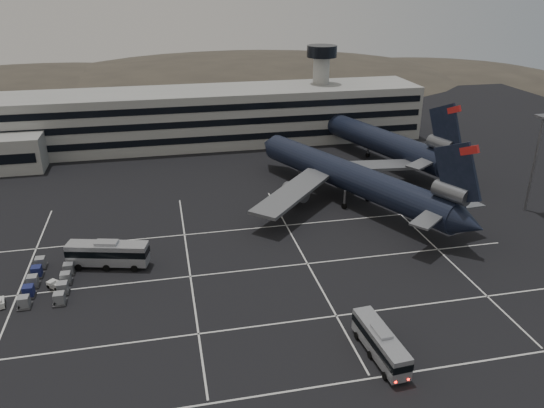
{
  "coord_description": "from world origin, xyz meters",
  "views": [
    {
      "loc": [
        -8.43,
        -64.77,
        41.05
      ],
      "look_at": [
        9.1,
        16.6,
        5.0
      ],
      "focal_mm": 35.0,
      "sensor_mm": 36.0,
      "label": 1
    }
  ],
  "objects_px": {
    "bus_far": "(108,253)",
    "bus_near": "(380,342)",
    "trijet_main": "(352,177)",
    "tug_a": "(0,303)",
    "uld_cluster": "(47,282)"
  },
  "relations": [
    {
      "from": "bus_far",
      "to": "bus_near",
      "type": "bearing_deg",
      "value": -116.73
    },
    {
      "from": "tug_a",
      "to": "uld_cluster",
      "type": "height_order",
      "value": "uld_cluster"
    },
    {
      "from": "bus_near",
      "to": "uld_cluster",
      "type": "relative_size",
      "value": 0.83
    },
    {
      "from": "trijet_main",
      "to": "tug_a",
      "type": "height_order",
      "value": "trijet_main"
    },
    {
      "from": "trijet_main",
      "to": "uld_cluster",
      "type": "xyz_separation_m",
      "value": [
        -53.02,
        -20.0,
        -4.44
      ]
    },
    {
      "from": "trijet_main",
      "to": "bus_far",
      "type": "height_order",
      "value": "trijet_main"
    },
    {
      "from": "bus_far",
      "to": "tug_a",
      "type": "relative_size",
      "value": 5.45
    },
    {
      "from": "uld_cluster",
      "to": "tug_a",
      "type": "bearing_deg",
      "value": -143.9
    },
    {
      "from": "bus_near",
      "to": "tug_a",
      "type": "relative_size",
      "value": 4.67
    },
    {
      "from": "tug_a",
      "to": "uld_cluster",
      "type": "relative_size",
      "value": 0.18
    },
    {
      "from": "bus_near",
      "to": "tug_a",
      "type": "bearing_deg",
      "value": 152.13
    },
    {
      "from": "bus_far",
      "to": "uld_cluster",
      "type": "bearing_deg",
      "value": 130.73
    },
    {
      "from": "trijet_main",
      "to": "tug_a",
      "type": "xyz_separation_m",
      "value": [
        -58.37,
        -23.91,
        -4.66
      ]
    },
    {
      "from": "uld_cluster",
      "to": "trijet_main",
      "type": "bearing_deg",
      "value": 20.67
    },
    {
      "from": "bus_near",
      "to": "tug_a",
      "type": "height_order",
      "value": "bus_near"
    }
  ]
}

